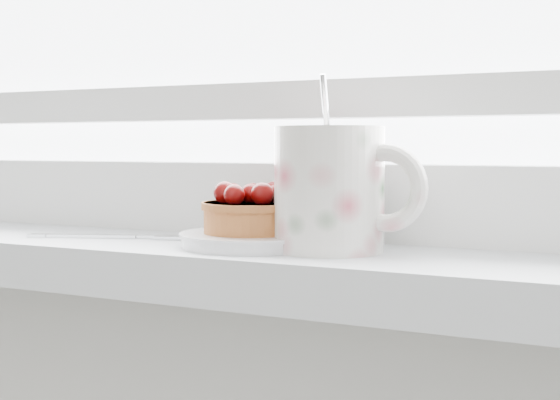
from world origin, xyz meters
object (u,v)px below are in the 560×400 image
Objects in this scene: raspberry_tart at (251,211)px; fork at (121,236)px; saucer at (251,240)px; floral_mug at (333,186)px.

fork is at bearing -179.70° from raspberry_tart.
raspberry_tart is 0.48× the size of fork.
floral_mug is (0.08, 0.00, 0.05)m from saucer.
saucer is at bearing 109.35° from raspberry_tart.
floral_mug reaches higher than saucer.
saucer is 0.09m from floral_mug.
raspberry_tart is 0.14m from fork.
fork is at bearing -179.59° from saucer.
fork is (-0.14, -0.00, -0.00)m from saucer.
floral_mug is at bearing 1.18° from fork.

